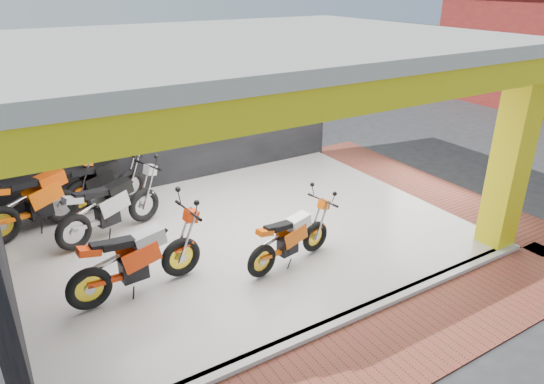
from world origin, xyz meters
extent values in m
plane|color=#2D2D30|center=(0.00, 0.00, 0.00)|extent=(80.00, 80.00, 0.00)
cube|color=white|center=(0.00, 2.00, 0.05)|extent=(8.00, 6.00, 0.10)
cube|color=beige|center=(0.00, 2.00, 3.60)|extent=(8.40, 6.40, 0.20)
cube|color=black|center=(0.00, 5.10, 1.75)|extent=(8.20, 0.20, 3.50)
cube|color=yellow|center=(3.75, -0.75, 1.75)|extent=(0.50, 0.50, 3.50)
cube|color=yellow|center=(0.00, -1.00, 3.30)|extent=(8.40, 0.30, 0.40)
cube|color=yellow|center=(4.00, 2.00, 3.30)|extent=(0.30, 6.40, 0.40)
cube|color=white|center=(0.00, -1.02, 0.05)|extent=(8.00, 0.20, 0.10)
cube|color=brown|center=(0.00, -1.80, 0.01)|extent=(9.00, 1.40, 0.03)
cube|color=brown|center=(4.80, 2.00, 0.01)|extent=(1.40, 7.00, 0.03)
cube|color=#3F1E14|center=(12.98, 4.50, 1.10)|extent=(0.06, 1.00, 2.20)
camera|label=1|loc=(-3.86, -5.28, 4.55)|focal=32.00mm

